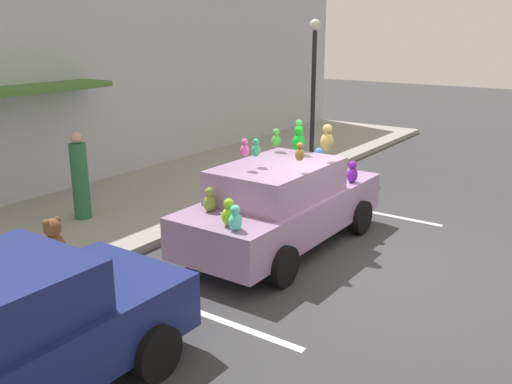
{
  "coord_description": "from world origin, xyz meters",
  "views": [
    {
      "loc": [
        -8.05,
        -3.72,
        3.75
      ],
      "look_at": [
        -0.15,
        1.81,
        0.9
      ],
      "focal_mm": 39.27,
      "sensor_mm": 36.0,
      "label": 1
    }
  ],
  "objects": [
    {
      "name": "ground_plane",
      "position": [
        0.0,
        0.0,
        0.0
      ],
      "size": [
        60.0,
        60.0,
        0.0
      ],
      "primitive_type": "plane",
      "color": "#38383A"
    },
    {
      "name": "sidewalk",
      "position": [
        0.0,
        5.0,
        0.07
      ],
      "size": [
        24.0,
        4.0,
        0.15
      ],
      "primitive_type": "cube",
      "color": "gray",
      "rests_on": "ground"
    },
    {
      "name": "storefront_building",
      "position": [
        -0.01,
        7.14,
        3.19
      ],
      "size": [
        24.0,
        1.25,
        6.4
      ],
      "color": "#B2B7C1",
      "rests_on": "ground"
    },
    {
      "name": "parking_stripe_front",
      "position": [
        2.52,
        1.0,
        0.0
      ],
      "size": [
        0.12,
        3.6,
        0.01
      ],
      "primitive_type": "cube",
      "color": "silver",
      "rests_on": "ground"
    },
    {
      "name": "parking_stripe_rear",
      "position": [
        -2.87,
        1.0,
        0.0
      ],
      "size": [
        0.12,
        3.6,
        0.01
      ],
      "primitive_type": "cube",
      "color": "silver",
      "rests_on": "ground"
    },
    {
      "name": "plush_covered_car",
      "position": [
        -0.21,
        1.2,
        0.81
      ],
      "size": [
        4.39,
        1.89,
        2.18
      ],
      "color": "#9E7CA5",
      "rests_on": "ground"
    },
    {
      "name": "teddy_bear_on_sidewalk",
      "position": [
        -3.18,
        3.55,
        0.51
      ],
      "size": [
        0.41,
        0.34,
        0.77
      ],
      "color": "brown",
      "rests_on": "sidewalk"
    },
    {
      "name": "street_lamp_post",
      "position": [
        4.89,
        3.5,
        2.48
      ],
      "size": [
        0.28,
        0.28,
        3.79
      ],
      "color": "black",
      "rests_on": "sidewalk"
    },
    {
      "name": "pedestrian_near_shopfront",
      "position": [
        -1.46,
        5.04,
        0.94
      ],
      "size": [
        0.32,
        0.32,
        1.69
      ],
      "color": "#2A683E",
      "rests_on": "sidewalk"
    }
  ]
}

